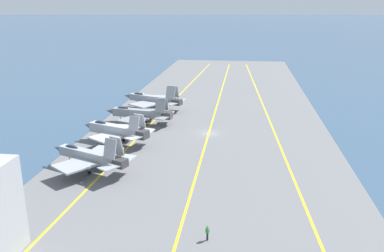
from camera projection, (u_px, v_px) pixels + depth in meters
The scene contains 10 objects.
ground_plane at pixel (209, 135), 85.80m from camera, with size 2000.00×2000.00×0.00m, color #334C66.
carrier_deck at pixel (209, 134), 85.74m from camera, with size 228.31×50.66×0.40m, color slate.
deck_stripe_foul_line at pixel (276, 136), 83.95m from camera, with size 205.48×0.36×0.01m, color yellow.
deck_stripe_centerline at pixel (209, 133), 85.68m from camera, with size 205.48×0.36×0.01m, color yellow.
deck_stripe_edge_line at pixel (144, 131), 87.41m from camera, with size 205.48×0.36×0.01m, color yellow.
parked_jet_nearest at pixel (90, 156), 65.65m from camera, with size 12.95×15.47×6.57m.
parked_jet_second at pixel (116, 130), 78.89m from camera, with size 11.90×15.22×6.36m.
parked_jet_third at pixel (139, 113), 92.19m from camera, with size 13.29×16.20×5.99m.
parked_jet_fourth at pixel (153, 99), 104.32m from camera, with size 14.32×17.26×6.61m.
crew_green_vest at pixel (207, 232), 46.72m from camera, with size 0.42×0.46×1.86m.
Camera 1 is at (-81.34, -7.07, 26.67)m, focal length 38.00 mm.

